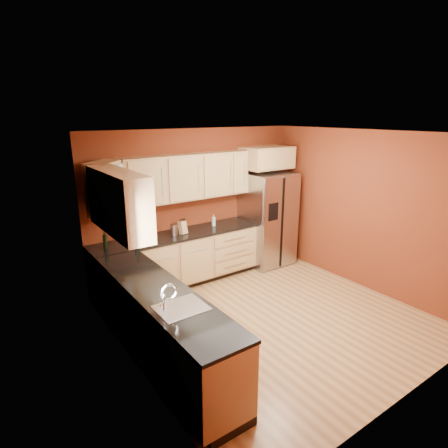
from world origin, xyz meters
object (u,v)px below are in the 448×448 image
(refrigerator, at_px, (267,219))
(wine_bottle_a, at_px, (105,239))
(soap_dispenser, at_px, (214,220))
(knife_block, at_px, (183,227))
(canister_left, at_px, (151,233))

(refrigerator, height_order, wine_bottle_a, refrigerator)
(wine_bottle_a, bearing_deg, soap_dispenser, 1.47)
(refrigerator, height_order, soap_dispenser, refrigerator)
(wine_bottle_a, bearing_deg, refrigerator, -1.29)
(soap_dispenser, bearing_deg, wine_bottle_a, -178.53)
(knife_block, distance_m, soap_dispenser, 0.68)
(knife_block, height_order, soap_dispenser, knife_block)
(refrigerator, bearing_deg, knife_block, 179.01)
(refrigerator, height_order, canister_left, refrigerator)
(refrigerator, relative_size, canister_left, 8.31)
(knife_block, relative_size, soap_dispenser, 1.10)
(wine_bottle_a, xyz_separation_m, soap_dispenser, (1.95, 0.05, -0.05))
(soap_dispenser, bearing_deg, refrigerator, -5.93)
(refrigerator, xyz_separation_m, knife_block, (-1.82, 0.03, 0.14))
(soap_dispenser, bearing_deg, knife_block, -172.52)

